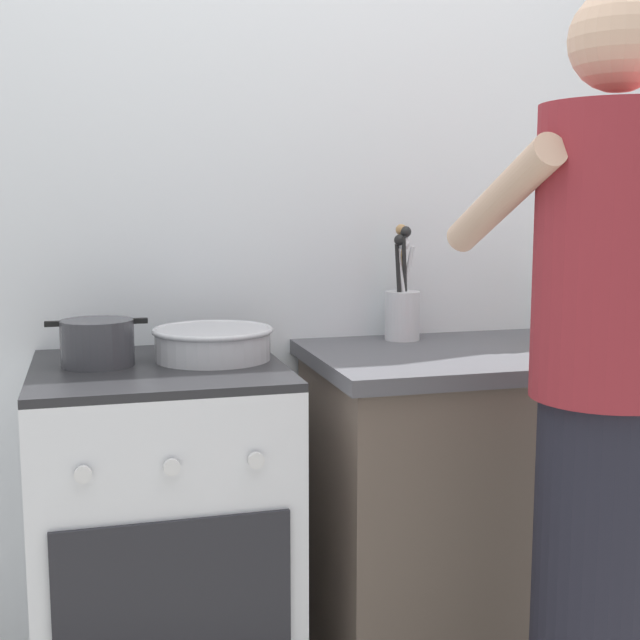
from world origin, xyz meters
name	(u,v)px	position (x,y,z in m)	size (l,w,h in m)	color
back_wall	(335,217)	(0.20, 0.50, 1.25)	(3.20, 0.10, 2.50)	silver
countertop	(490,507)	(0.55, 0.15, 0.45)	(1.00, 0.60, 0.90)	brown
stove_range	(163,542)	(-0.35, 0.15, 0.45)	(0.60, 0.62, 0.90)	silver
pot	(97,343)	(-0.49, 0.18, 0.96)	(0.24, 0.17, 0.11)	#38383D
mixing_bowl	(213,342)	(-0.21, 0.19, 0.94)	(0.30, 0.30, 0.08)	#B7B7BC
utensil_crock	(402,305)	(0.36, 0.35, 1.00)	(0.10, 0.10, 0.33)	silver
oil_bottle	(561,310)	(0.75, 0.15, 1.00)	(0.07, 0.07, 0.24)	gold
person	(602,416)	(0.49, -0.43, 0.86)	(0.41, 0.50, 1.70)	black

